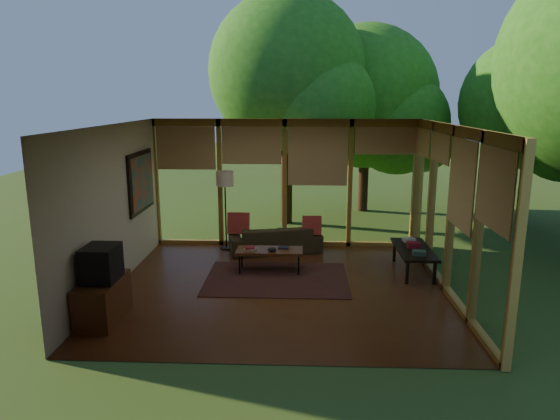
{
  "coord_description": "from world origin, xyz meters",
  "views": [
    {
      "loc": [
        0.33,
        -7.89,
        3.11
      ],
      "look_at": [
        -0.02,
        0.7,
        1.18
      ],
      "focal_mm": 32.0,
      "sensor_mm": 36.0,
      "label": 1
    }
  ],
  "objects_px": {
    "sofa": "(275,239)",
    "floor_lamp": "(225,183)",
    "coffee_table": "(270,251)",
    "media_cabinet": "(103,300)",
    "television": "(101,263)",
    "side_console": "(414,251)"
  },
  "relations": [
    {
      "from": "floor_lamp",
      "to": "coffee_table",
      "type": "xyz_separation_m",
      "value": [
        1.0,
        -1.4,
        -1.01
      ]
    },
    {
      "from": "media_cabinet",
      "to": "coffee_table",
      "type": "distance_m",
      "value": 3.09
    },
    {
      "from": "sofa",
      "to": "coffee_table",
      "type": "height_order",
      "value": "sofa"
    },
    {
      "from": "television",
      "to": "floor_lamp",
      "type": "distance_m",
      "value": 3.77
    },
    {
      "from": "sofa",
      "to": "television",
      "type": "height_order",
      "value": "television"
    },
    {
      "from": "television",
      "to": "side_console",
      "type": "xyz_separation_m",
      "value": [
        4.85,
        2.2,
        -0.44
      ]
    },
    {
      "from": "media_cabinet",
      "to": "television",
      "type": "distance_m",
      "value": 0.55
    },
    {
      "from": "media_cabinet",
      "to": "television",
      "type": "height_order",
      "value": "television"
    },
    {
      "from": "media_cabinet",
      "to": "floor_lamp",
      "type": "xyz_separation_m",
      "value": [
        1.25,
        3.52,
        1.11
      ]
    },
    {
      "from": "television",
      "to": "media_cabinet",
      "type": "bearing_deg",
      "value": 180.0
    },
    {
      "from": "coffee_table",
      "to": "side_console",
      "type": "distance_m",
      "value": 2.62
    },
    {
      "from": "coffee_table",
      "to": "side_console",
      "type": "bearing_deg",
      "value": 1.87
    },
    {
      "from": "media_cabinet",
      "to": "floor_lamp",
      "type": "bearing_deg",
      "value": 70.45
    },
    {
      "from": "media_cabinet",
      "to": "side_console",
      "type": "bearing_deg",
      "value": 24.36
    },
    {
      "from": "coffee_table",
      "to": "side_console",
      "type": "xyz_separation_m",
      "value": [
        2.62,
        0.09,
        0.02
      ]
    },
    {
      "from": "floor_lamp",
      "to": "coffee_table",
      "type": "bearing_deg",
      "value": -54.4
    },
    {
      "from": "sofa",
      "to": "side_console",
      "type": "distance_m",
      "value": 2.82
    },
    {
      "from": "sofa",
      "to": "floor_lamp",
      "type": "xyz_separation_m",
      "value": [
        -1.04,
        0.17,
        1.13
      ]
    },
    {
      "from": "sofa",
      "to": "coffee_table",
      "type": "distance_m",
      "value": 1.24
    },
    {
      "from": "television",
      "to": "floor_lamp",
      "type": "relative_size",
      "value": 0.33
    },
    {
      "from": "floor_lamp",
      "to": "side_console",
      "type": "bearing_deg",
      "value": -19.97
    },
    {
      "from": "sofa",
      "to": "floor_lamp",
      "type": "height_order",
      "value": "floor_lamp"
    }
  ]
}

